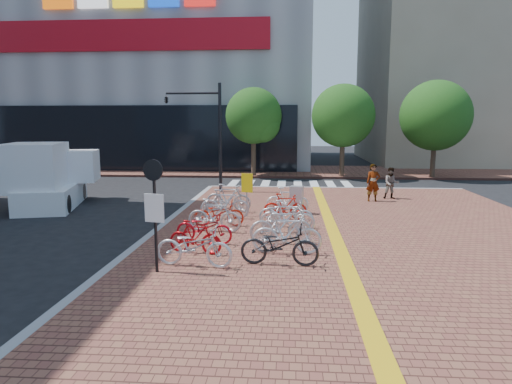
# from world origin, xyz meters

# --- Properties ---
(ground) EXTENTS (120.00, 120.00, 0.00)m
(ground) POSITION_xyz_m (0.00, 0.00, 0.00)
(ground) COLOR black
(ground) RESTS_ON ground
(sidewalk) EXTENTS (14.00, 34.00, 0.15)m
(sidewalk) POSITION_xyz_m (3.00, -5.00, 0.07)
(sidewalk) COLOR brown
(sidewalk) RESTS_ON ground
(tactile_strip) EXTENTS (0.40, 34.00, 0.01)m
(tactile_strip) POSITION_xyz_m (2.00, -5.00, 0.16)
(tactile_strip) COLOR gold
(tactile_strip) RESTS_ON sidewalk
(kerb_west) EXTENTS (0.25, 34.00, 0.15)m
(kerb_west) POSITION_xyz_m (-4.00, -5.00, 0.08)
(kerb_west) COLOR gray
(kerb_west) RESTS_ON ground
(kerb_north) EXTENTS (14.00, 0.25, 0.15)m
(kerb_north) POSITION_xyz_m (3.00, 12.00, 0.08)
(kerb_north) COLOR gray
(kerb_north) RESTS_ON ground
(far_sidewalk) EXTENTS (70.00, 8.00, 0.15)m
(far_sidewalk) POSITION_xyz_m (0.00, 21.00, 0.07)
(far_sidewalk) COLOR brown
(far_sidewalk) RESTS_ON ground
(department_store) EXTENTS (36.00, 24.27, 28.00)m
(department_store) POSITION_xyz_m (-15.99, 31.95, 13.98)
(department_store) COLOR gray
(department_store) RESTS_ON ground
(building_beige) EXTENTS (20.00, 18.00, 18.00)m
(building_beige) POSITION_xyz_m (18.00, 32.00, 9.00)
(building_beige) COLOR gray
(building_beige) RESTS_ON ground
(crosswalk) EXTENTS (7.50, 4.00, 0.01)m
(crosswalk) POSITION_xyz_m (0.50, 14.00, 0.01)
(crosswalk) COLOR silver
(crosswalk) RESTS_ON ground
(street_trees) EXTENTS (16.20, 4.60, 6.35)m
(street_trees) POSITION_xyz_m (5.04, 17.45, 4.10)
(street_trees) COLOR #38281E
(street_trees) RESTS_ON far_sidewalk
(bike_0) EXTENTS (2.08, 0.95, 1.05)m
(bike_0) POSITION_xyz_m (-1.85, -2.62, 0.68)
(bike_0) COLOR silver
(bike_0) RESTS_ON sidewalk
(bike_1) EXTENTS (1.61, 0.73, 0.93)m
(bike_1) POSITION_xyz_m (-2.07, -1.48, 0.62)
(bike_1) COLOR #AE0C11
(bike_1) RESTS_ON sidewalk
(bike_2) EXTENTS (1.88, 0.96, 0.94)m
(bike_2) POSITION_xyz_m (-2.04, -0.36, 0.62)
(bike_2) COLOR #B40C17
(bike_2) RESTS_ON sidewalk
(bike_3) EXTENTS (1.91, 0.84, 1.11)m
(bike_3) POSITION_xyz_m (-1.96, 1.09, 0.71)
(bike_3) COLOR #BCBCC1
(bike_3) RESTS_ON sidewalk
(bike_4) EXTENTS (1.80, 0.78, 0.92)m
(bike_4) POSITION_xyz_m (-1.95, 1.92, 0.61)
(bike_4) COLOR red
(bike_4) RESTS_ON sidewalk
(bike_5) EXTENTS (1.87, 0.55, 1.12)m
(bike_5) POSITION_xyz_m (-1.92, 3.20, 0.71)
(bike_5) COLOR silver
(bike_5) RESTS_ON sidewalk
(bike_6) EXTENTS (1.96, 0.85, 1.14)m
(bike_6) POSITION_xyz_m (-1.96, 4.55, 0.72)
(bike_6) COLOR #A6A5AA
(bike_6) RESTS_ON sidewalk
(bike_7) EXTENTS (2.04, 0.83, 1.05)m
(bike_7) POSITION_xyz_m (0.29, -2.34, 0.68)
(bike_7) COLOR black
(bike_7) RESTS_ON sidewalk
(bike_8) EXTENTS (1.94, 0.57, 1.16)m
(bike_8) POSITION_xyz_m (0.47, -1.35, 0.73)
(bike_8) COLOR silver
(bike_8) RESTS_ON sidewalk
(bike_9) EXTENTS (1.92, 0.76, 1.12)m
(bike_9) POSITION_xyz_m (0.28, -0.26, 0.71)
(bike_9) COLOR #B2B3B7
(bike_9) RESTS_ON sidewalk
(bike_10) EXTENTS (1.88, 0.77, 1.09)m
(bike_10) POSITION_xyz_m (0.47, 1.08, 0.70)
(bike_10) COLOR silver
(bike_10) RESTS_ON sidewalk
(bike_11) EXTENTS (2.02, 1.00, 1.01)m
(bike_11) POSITION_xyz_m (0.41, 1.93, 0.66)
(bike_11) COLOR #B9B9BE
(bike_11) RESTS_ON sidewalk
(bike_12) EXTENTS (1.66, 0.56, 0.98)m
(bike_12) POSITION_xyz_m (0.36, 3.24, 0.64)
(bike_12) COLOR red
(bike_12) RESTS_ON sidewalk
(bike_13) EXTENTS (1.72, 0.50, 1.03)m
(bike_13) POSITION_xyz_m (0.43, 4.56, 0.67)
(bike_13) COLOR white
(bike_13) RESTS_ON sidewalk
(pedestrian_a) EXTENTS (0.65, 0.45, 1.73)m
(pedestrian_a) POSITION_xyz_m (4.35, 7.53, 1.02)
(pedestrian_a) COLOR gray
(pedestrian_a) RESTS_ON sidewalk
(pedestrian_b) EXTENTS (0.76, 0.60, 1.50)m
(pedestrian_b) POSITION_xyz_m (5.34, 8.29, 0.90)
(pedestrian_b) COLOR #49505D
(pedestrian_b) RESTS_ON sidewalk
(utility_box) EXTENTS (0.57, 0.47, 1.11)m
(utility_box) POSITION_xyz_m (0.80, 4.36, 0.70)
(utility_box) COLOR silver
(utility_box) RESTS_ON sidewalk
(yellow_sign) EXTENTS (0.45, 0.18, 1.68)m
(yellow_sign) POSITION_xyz_m (-1.12, 3.63, 1.32)
(yellow_sign) COLOR #B7B7BC
(yellow_sign) RESTS_ON sidewalk
(notice_sign) EXTENTS (0.51, 0.17, 2.76)m
(notice_sign) POSITION_xyz_m (-2.68, -3.14, 1.89)
(notice_sign) COLOR black
(notice_sign) RESTS_ON sidewalk
(traffic_light_pole) EXTENTS (3.01, 1.16, 5.61)m
(traffic_light_pole) POSITION_xyz_m (-4.43, 10.05, 4.02)
(traffic_light_pole) COLOR black
(traffic_light_pole) RESTS_ON sidewalk
(box_truck) EXTENTS (3.37, 5.37, 2.89)m
(box_truck) POSITION_xyz_m (-10.12, 5.80, 1.36)
(box_truck) COLOR white
(box_truck) RESTS_ON ground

